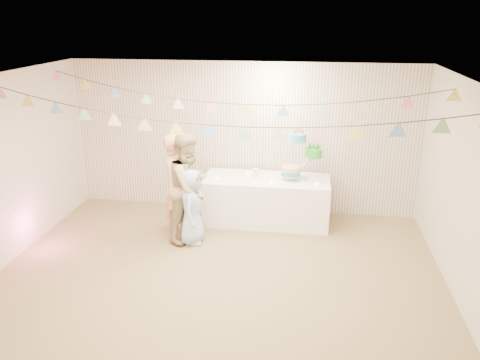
# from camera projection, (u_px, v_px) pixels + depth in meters

# --- Properties ---
(floor) EXTENTS (6.00, 6.00, 0.00)m
(floor) POSITION_uv_depth(u_px,v_px,m) (216.00, 281.00, 6.18)
(floor) COLOR brown
(floor) RESTS_ON ground
(ceiling) EXTENTS (6.00, 6.00, 0.00)m
(ceiling) POSITION_uv_depth(u_px,v_px,m) (212.00, 83.00, 5.30)
(ceiling) COLOR silver
(ceiling) RESTS_ON ground
(back_wall) EXTENTS (6.00, 6.00, 0.00)m
(back_wall) POSITION_uv_depth(u_px,v_px,m) (243.00, 138.00, 8.07)
(back_wall) COLOR silver
(back_wall) RESTS_ON ground
(front_wall) EXTENTS (6.00, 6.00, 0.00)m
(front_wall) POSITION_uv_depth(u_px,v_px,m) (146.00, 310.00, 3.42)
(front_wall) COLOR silver
(front_wall) RESTS_ON ground
(right_wall) EXTENTS (5.00, 5.00, 0.00)m
(right_wall) POSITION_uv_depth(u_px,v_px,m) (472.00, 204.00, 5.32)
(right_wall) COLOR silver
(right_wall) RESTS_ON ground
(table) EXTENTS (2.07, 0.83, 0.77)m
(table) POSITION_uv_depth(u_px,v_px,m) (266.00, 200.00, 7.82)
(table) COLOR white
(table) RESTS_ON floor
(cake_stand) EXTENTS (0.71, 0.42, 0.80)m
(cake_stand) POSITION_uv_depth(u_px,v_px,m) (301.00, 157.00, 7.54)
(cake_stand) COLOR silver
(cake_stand) RESTS_ON table
(cake_bottom) EXTENTS (0.31, 0.31, 0.15)m
(cake_bottom) POSITION_uv_depth(u_px,v_px,m) (291.00, 176.00, 7.61)
(cake_bottom) COLOR teal
(cake_bottom) RESTS_ON cake_stand
(cake_middle) EXTENTS (0.27, 0.27, 0.22)m
(cake_middle) POSITION_uv_depth(u_px,v_px,m) (313.00, 159.00, 7.61)
(cake_middle) COLOR green
(cake_middle) RESTS_ON cake_stand
(cake_top_tier) EXTENTS (0.25, 0.25, 0.19)m
(cake_top_tier) POSITION_uv_depth(u_px,v_px,m) (298.00, 144.00, 7.44)
(cake_top_tier) COLOR #43A5D3
(cake_top_tier) RESTS_ON cake_stand
(platter) EXTENTS (0.31, 0.31, 0.02)m
(platter) POSITION_uv_depth(u_px,v_px,m) (238.00, 179.00, 7.72)
(platter) COLOR white
(platter) RESTS_ON table
(posy) EXTENTS (0.14, 0.14, 0.15)m
(posy) POSITION_uv_depth(u_px,v_px,m) (256.00, 174.00, 7.75)
(posy) COLOR white
(posy) RESTS_ON table
(person_adult_a) EXTENTS (0.51, 0.67, 1.64)m
(person_adult_a) POSITION_uv_depth(u_px,v_px,m) (178.00, 186.00, 7.25)
(person_adult_a) COLOR #E29F76
(person_adult_a) RESTS_ON floor
(person_adult_b) EXTENTS (0.88, 0.99, 1.70)m
(person_adult_b) POSITION_uv_depth(u_px,v_px,m) (190.00, 187.00, 7.11)
(person_adult_b) COLOR tan
(person_adult_b) RESTS_ON floor
(person_child) EXTENTS (0.39, 0.59, 1.18)m
(person_child) POSITION_uv_depth(u_px,v_px,m) (192.00, 207.00, 7.04)
(person_child) COLOR #A0BCE3
(person_child) RESTS_ON floor
(bunting_back) EXTENTS (5.60, 1.10, 0.40)m
(bunting_back) POSITION_uv_depth(u_px,v_px,m) (229.00, 90.00, 6.41)
(bunting_back) COLOR pink
(bunting_back) RESTS_ON ceiling
(bunting_front) EXTENTS (5.60, 0.90, 0.36)m
(bunting_front) POSITION_uv_depth(u_px,v_px,m) (209.00, 110.00, 5.21)
(bunting_front) COLOR #72A5E5
(bunting_front) RESTS_ON ceiling
(tealight_0) EXTENTS (0.04, 0.04, 0.03)m
(tealight_0) POSITION_uv_depth(u_px,v_px,m) (217.00, 178.00, 7.66)
(tealight_0) COLOR #FFD88C
(tealight_0) RESTS_ON table
(tealight_1) EXTENTS (0.04, 0.04, 0.03)m
(tealight_1) POSITION_uv_depth(u_px,v_px,m) (247.00, 173.00, 7.91)
(tealight_1) COLOR #FFD88C
(tealight_1) RESTS_ON table
(tealight_2) EXTENTS (0.04, 0.04, 0.03)m
(tealight_2) POSITION_uv_depth(u_px,v_px,m) (272.00, 182.00, 7.47)
(tealight_2) COLOR #FFD88C
(tealight_2) RESTS_ON table
(tealight_3) EXTENTS (0.04, 0.04, 0.03)m
(tealight_3) POSITION_uv_depth(u_px,v_px,m) (289.00, 174.00, 7.84)
(tealight_3) COLOR #FFD88C
(tealight_3) RESTS_ON table
(tealight_4) EXTENTS (0.04, 0.04, 0.03)m
(tealight_4) POSITION_uv_depth(u_px,v_px,m) (317.00, 184.00, 7.41)
(tealight_4) COLOR #FFD88C
(tealight_4) RESTS_ON table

